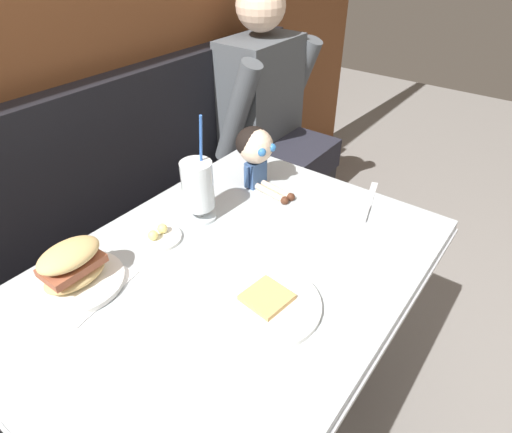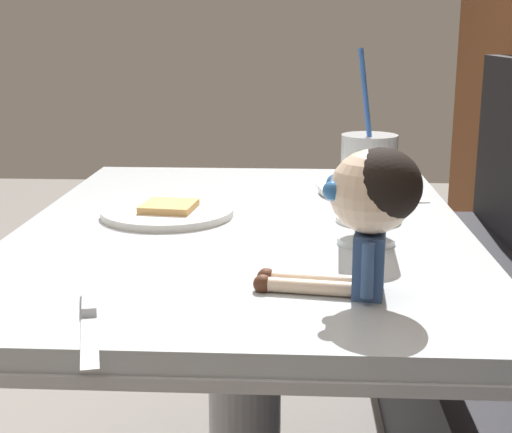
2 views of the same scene
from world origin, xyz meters
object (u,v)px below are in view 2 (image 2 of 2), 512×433
sandwich_plate (370,172)px  butter_saucer (369,216)px  milkshake_glass (368,184)px  seated_doll (371,200)px  butter_knife (89,312)px  toast_plate (168,211)px

sandwich_plate → butter_saucer: size_ratio=1.90×
milkshake_glass → butter_saucer: 0.17m
milkshake_glass → sandwich_plate: milkshake_glass is taller
butter_saucer → seated_doll: 0.41m
sandwich_plate → butter_knife: (0.72, -0.41, -0.04)m
sandwich_plate → toast_plate: bearing=-61.7°
sandwich_plate → seated_doll: bearing=-5.7°
milkshake_glass → butter_saucer: size_ratio=2.63×
toast_plate → butter_knife: bearing=-1.4°
sandwich_plate → butter_saucer: bearing=-5.9°
milkshake_glass → butter_knife: (0.34, -0.37, -0.10)m
milkshake_glass → butter_knife: size_ratio=1.36×
seated_doll → toast_plate: bearing=-140.3°
seated_doll → sandwich_plate: bearing=174.3°
sandwich_plate → seated_doll: size_ratio=1.01×
toast_plate → milkshake_glass: (0.17, 0.36, 0.09)m
milkshake_glass → butter_saucer: (-0.14, 0.02, -0.09)m
sandwich_plate → milkshake_glass: bearing=-6.4°
butter_knife → butter_saucer: bearing=140.9°
sandwich_plate → seated_doll: 0.63m
butter_saucer → butter_knife: (0.48, -0.39, -0.00)m
milkshake_glass → butter_saucer: milkshake_glass is taller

